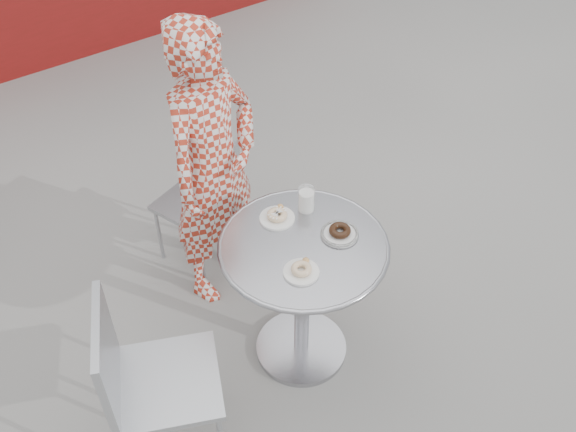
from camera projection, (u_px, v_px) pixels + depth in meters
ground at (297, 351)px, 3.34m from camera, size 60.00×60.00×0.00m
bistro_table at (303, 273)px, 2.96m from camera, size 0.77×0.77×0.78m
chair_far at (200, 224)px, 3.70m from camera, size 0.48×0.48×0.79m
chair_left at (170, 406)px, 2.80m from camera, size 0.58×0.58×0.91m
seated_person at (213, 169)px, 3.19m from camera, size 0.67×0.54×1.60m
plate_far at (277, 216)px, 2.94m from camera, size 0.16×0.16×0.04m
plate_near at (302, 270)px, 2.70m from camera, size 0.15×0.15×0.04m
plate_checker at (340, 233)px, 2.87m from camera, size 0.17×0.17×0.04m
milk_cup at (306, 200)px, 2.96m from camera, size 0.08×0.08×0.13m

